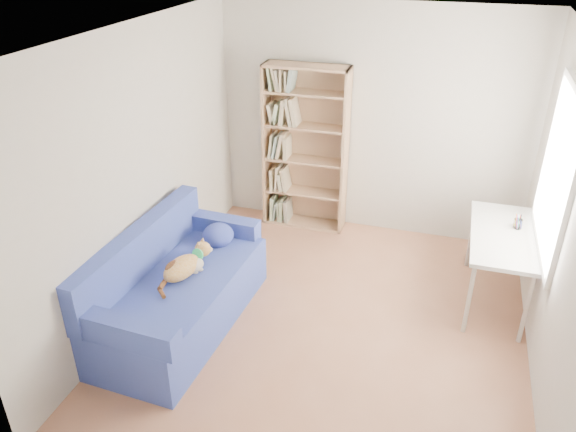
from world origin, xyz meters
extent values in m
plane|color=#9B6346|center=(0.00, 0.00, 0.00)|extent=(4.00, 4.00, 0.00)
cube|color=silver|center=(0.00, 2.00, 1.30)|extent=(3.50, 0.04, 2.60)
cube|color=silver|center=(0.00, -2.00, 1.30)|extent=(3.50, 0.04, 2.60)
cube|color=silver|center=(-1.75, 0.00, 1.30)|extent=(0.04, 4.00, 2.60)
cube|color=silver|center=(1.75, 0.00, 1.30)|extent=(0.04, 4.00, 2.60)
cube|color=white|center=(0.00, 0.00, 2.60)|extent=(3.50, 4.00, 0.04)
cube|color=white|center=(1.75, 0.60, 1.50)|extent=(0.01, 1.20, 1.30)
cube|color=navy|center=(-1.28, -0.37, 0.24)|extent=(1.00, 1.95, 0.47)
cube|color=navy|center=(-1.65, -0.37, 0.71)|extent=(0.27, 1.91, 0.46)
cube|color=navy|center=(-1.28, 0.50, 0.58)|extent=(0.90, 0.22, 0.21)
cube|color=navy|center=(-1.28, -1.23, 0.58)|extent=(0.90, 0.22, 0.21)
cube|color=navy|center=(-1.26, -0.37, 0.50)|extent=(0.97, 1.79, 0.05)
ellipsoid|color=#2E3D96|center=(-1.18, 0.29, 0.59)|extent=(0.30, 0.33, 0.23)
ellipsoid|color=#AC6113|center=(-1.25, -0.36, 0.61)|extent=(0.30, 0.45, 0.17)
ellipsoid|color=silver|center=(-1.19, -0.24, 0.59)|extent=(0.17, 0.20, 0.10)
ellipsoid|color=#331C0E|center=(-1.28, -0.41, 0.65)|extent=(0.17, 0.23, 0.08)
sphere|color=#AC6113|center=(-1.23, -0.06, 0.65)|extent=(0.15, 0.15, 0.15)
cone|color=#AC6113|center=(-1.25, -0.02, 0.72)|extent=(0.07, 0.07, 0.07)
cone|color=#AC6113|center=(-1.25, -0.09, 0.72)|extent=(0.07, 0.07, 0.07)
cylinder|color=#2BDB7A|center=(-1.23, -0.13, 0.63)|extent=(0.12, 0.06, 0.12)
cylinder|color=#331C0E|center=(-1.27, -0.59, 0.57)|extent=(0.07, 0.17, 0.06)
cube|color=tan|center=(-1.20, 1.83, 0.97)|extent=(0.03, 0.30, 1.93)
cube|color=tan|center=(-0.26, 1.83, 0.97)|extent=(0.03, 0.30, 1.93)
cube|color=tan|center=(-0.73, 1.83, 1.92)|extent=(0.97, 0.30, 0.03)
cube|color=tan|center=(-0.73, 1.83, 0.01)|extent=(0.97, 0.30, 0.03)
cube|color=tan|center=(-0.73, 1.97, 0.97)|extent=(0.97, 0.02, 1.93)
cube|color=silver|center=(1.44, 0.85, 0.73)|extent=(0.57, 1.25, 0.04)
cylinder|color=silver|center=(1.68, 1.42, 0.35)|extent=(0.04, 0.04, 0.71)
cylinder|color=silver|center=(1.68, 0.27, 0.35)|extent=(0.04, 0.04, 0.71)
cylinder|color=silver|center=(1.21, 1.42, 0.35)|extent=(0.04, 0.04, 0.71)
cylinder|color=silver|center=(1.21, 0.27, 0.35)|extent=(0.04, 0.04, 0.71)
cylinder|color=white|center=(1.57, 1.00, 0.80)|extent=(0.08, 0.08, 0.09)
camera|label=1|loc=(0.86, -4.03, 3.32)|focal=35.00mm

